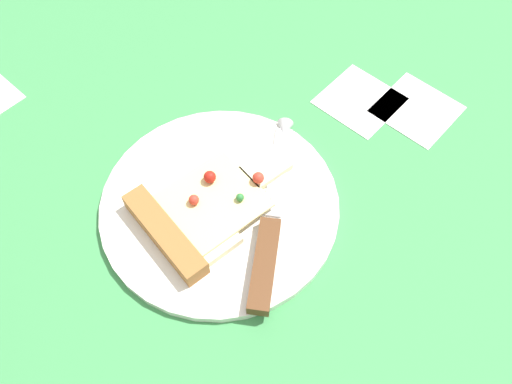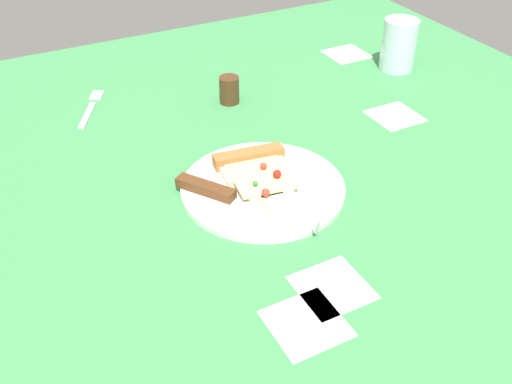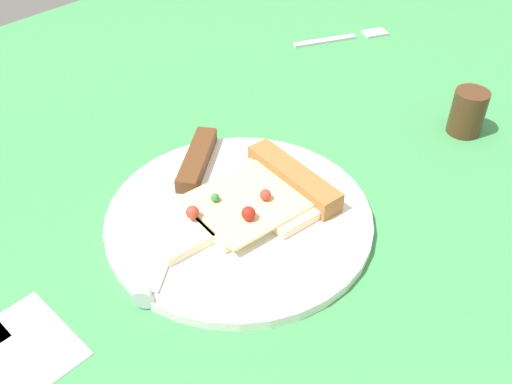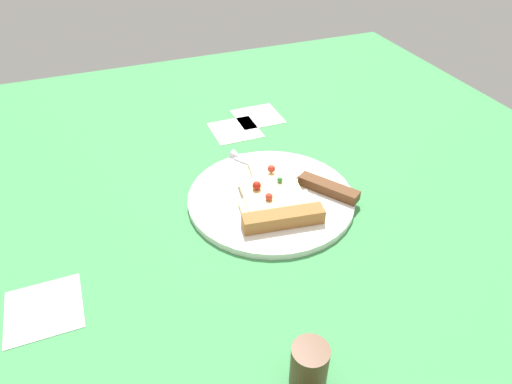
{
  "view_description": "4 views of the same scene",
  "coord_description": "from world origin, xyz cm",
  "px_view_note": "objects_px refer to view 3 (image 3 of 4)",
  "views": [
    {
      "loc": [
        -13.83,
        -30.62,
        49.22
      ],
      "look_at": [
        8.05,
        -10.64,
        1.69
      ],
      "focal_mm": 35.99,
      "sensor_mm": 36.0,
      "label": 1
    },
    {
      "loc": [
        71.2,
        -44.33,
        55.27
      ],
      "look_at": [
        6.76,
        -10.63,
        1.83
      ],
      "focal_mm": 41.06,
      "sensor_mm": 36.0,
      "label": 2
    },
    {
      "loc": [
        33.39,
        21.34,
        39.08
      ],
      "look_at": [
        1.99,
        -8.56,
        2.1
      ],
      "focal_mm": 40.11,
      "sensor_mm": 36.0,
      "label": 3
    },
    {
      "loc": [
        -48.41,
        15.01,
        46.01
      ],
      "look_at": [
        4.32,
        -5.63,
        2.74
      ],
      "focal_mm": 32.67,
      "sensor_mm": 36.0,
      "label": 4
    }
  ],
  "objects_px": {
    "knife": "(186,188)",
    "pizza_slice": "(259,198)",
    "plate": "(239,218)",
    "fork": "(346,36)",
    "pepper_shaker": "(467,112)"
  },
  "relations": [
    {
      "from": "knife",
      "to": "fork",
      "type": "bearing_deg",
      "value": -109.74
    },
    {
      "from": "knife",
      "to": "fork",
      "type": "height_order",
      "value": "knife"
    },
    {
      "from": "plate",
      "to": "pizza_slice",
      "type": "relative_size",
      "value": 1.43
    },
    {
      "from": "pizza_slice",
      "to": "knife",
      "type": "distance_m",
      "value": 0.08
    },
    {
      "from": "plate",
      "to": "pizza_slice",
      "type": "distance_m",
      "value": 0.03
    },
    {
      "from": "plate",
      "to": "fork",
      "type": "height_order",
      "value": "plate"
    },
    {
      "from": "plate",
      "to": "pizza_slice",
      "type": "height_order",
      "value": "pizza_slice"
    },
    {
      "from": "pepper_shaker",
      "to": "fork",
      "type": "relative_size",
      "value": 0.38
    },
    {
      "from": "fork",
      "to": "knife",
      "type": "bearing_deg",
      "value": -47.84
    },
    {
      "from": "plate",
      "to": "knife",
      "type": "relative_size",
      "value": 1.25
    },
    {
      "from": "plate",
      "to": "fork",
      "type": "bearing_deg",
      "value": -157.15
    },
    {
      "from": "fork",
      "to": "plate",
      "type": "bearing_deg",
      "value": -39.48
    },
    {
      "from": "pizza_slice",
      "to": "pepper_shaker",
      "type": "bearing_deg",
      "value": -97.86
    },
    {
      "from": "knife",
      "to": "pizza_slice",
      "type": "bearing_deg",
      "value": 175.83
    },
    {
      "from": "fork",
      "to": "pizza_slice",
      "type": "bearing_deg",
      "value": -37.66
    }
  ]
}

